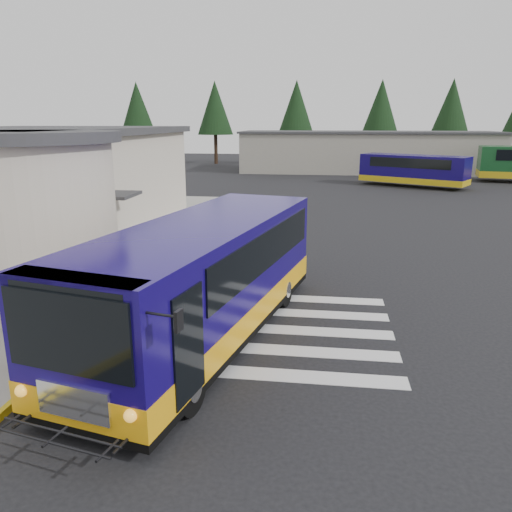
# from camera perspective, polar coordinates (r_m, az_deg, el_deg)

# --- Properties ---
(ground) EXTENTS (140.00, 140.00, 0.00)m
(ground) POSITION_cam_1_polar(r_m,az_deg,el_deg) (13.87, 0.49, -6.96)
(ground) COLOR black
(ground) RESTS_ON ground
(sidewalk) EXTENTS (10.00, 34.00, 0.15)m
(sidewalk) POSITION_cam_1_polar(r_m,az_deg,el_deg) (20.48, -23.79, -0.71)
(sidewalk) COLOR gray
(sidewalk) RESTS_ON ground
(curb_strip) EXTENTS (0.12, 34.00, 0.16)m
(curb_strip) POSITION_cam_1_polar(r_m,az_deg,el_deg) (18.41, -10.51, -1.32)
(curb_strip) COLOR gold
(curb_strip) RESTS_ON ground
(station_building) EXTENTS (12.70, 18.70, 4.80)m
(station_building) POSITION_cam_1_polar(r_m,az_deg,el_deg) (23.41, -24.68, 7.28)
(station_building) COLOR beige
(station_building) RESTS_ON ground
(crosswalk) EXTENTS (8.00, 5.35, 0.01)m
(crosswalk) POSITION_cam_1_polar(r_m,az_deg,el_deg) (13.20, -2.13, -8.12)
(crosswalk) COLOR silver
(crosswalk) RESTS_ON ground
(depot_building) EXTENTS (26.40, 8.40, 4.20)m
(depot_building) POSITION_cam_1_polar(r_m,az_deg,el_deg) (55.01, 12.55, 11.57)
(depot_building) COLOR gray
(depot_building) RESTS_ON ground
(tree_line) EXTENTS (58.40, 4.40, 10.00)m
(tree_line) POSITION_cam_1_polar(r_m,az_deg,el_deg) (62.94, 12.49, 16.23)
(tree_line) COLOR black
(tree_line) RESTS_ON ground
(transit_bus) EXTENTS (5.17, 10.62, 2.91)m
(transit_bus) POSITION_cam_1_polar(r_m,az_deg,el_deg) (12.19, -6.00, -3.24)
(transit_bus) COLOR #140861
(transit_bus) RESTS_ON ground
(bollard) EXTENTS (0.09, 0.09, 1.08)m
(bollard) POSITION_cam_1_polar(r_m,az_deg,el_deg) (11.14, -25.01, -10.37)
(bollard) COLOR black
(bollard) RESTS_ON sidewalk
(far_bus_a) EXTENTS (8.61, 6.29, 2.20)m
(far_bus_a) POSITION_cam_1_polar(r_m,az_deg,el_deg) (43.31, 17.57, 9.45)
(far_bus_a) COLOR #110752
(far_bus_a) RESTS_ON ground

